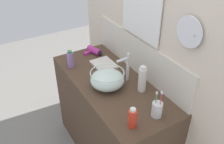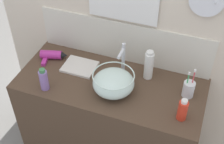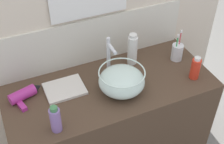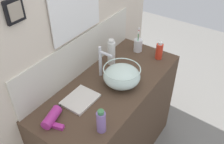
% 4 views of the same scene
% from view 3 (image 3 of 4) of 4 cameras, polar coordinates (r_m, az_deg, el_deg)
% --- Properties ---
extents(vanity_counter, '(1.23, 0.54, 0.86)m').
position_cam_3_polar(vanity_counter, '(2.13, -0.35, -11.05)').
color(vanity_counter, '#4C3828').
rests_on(vanity_counter, ground).
extents(back_panel, '(1.88, 0.10, 2.43)m').
position_cam_3_polar(back_panel, '(1.84, -4.24, 11.61)').
color(back_panel, beige).
rests_on(back_panel, ground).
extents(glass_bowl_sink, '(0.26, 0.26, 0.14)m').
position_cam_3_polar(glass_bowl_sink, '(1.74, 1.78, -1.61)').
color(glass_bowl_sink, silver).
rests_on(glass_bowl_sink, vanity_counter).
extents(faucet, '(0.02, 0.11, 0.24)m').
position_cam_3_polar(faucet, '(1.82, -0.50, 3.30)').
color(faucet, silver).
rests_on(faucet, vanity_counter).
extents(hair_drier, '(0.20, 0.16, 0.06)m').
position_cam_3_polar(hair_drier, '(1.79, -15.64, -3.93)').
color(hair_drier, '#B22D8C').
rests_on(hair_drier, vanity_counter).
extents(toothbrush_cup, '(0.07, 0.07, 0.21)m').
position_cam_3_polar(toothbrush_cup, '(2.02, 11.81, 3.62)').
color(toothbrush_cup, silver).
rests_on(toothbrush_cup, vanity_counter).
extents(spray_bottle, '(0.06, 0.06, 0.21)m').
position_cam_3_polar(spray_bottle, '(1.93, 3.76, 4.12)').
color(spray_bottle, white).
rests_on(spray_bottle, vanity_counter).
extents(soap_dispenser, '(0.06, 0.06, 0.16)m').
position_cam_3_polar(soap_dispenser, '(1.56, -10.29, -8.52)').
color(soap_dispenser, '#8C6BB2').
rests_on(soap_dispenser, vanity_counter).
extents(lotion_bottle, '(0.06, 0.06, 0.15)m').
position_cam_3_polar(lotion_bottle, '(1.89, 15.01, 0.66)').
color(lotion_bottle, red).
rests_on(lotion_bottle, vanity_counter).
extents(hand_towel, '(0.22, 0.18, 0.02)m').
position_cam_3_polar(hand_towel, '(1.81, -8.65, -3.05)').
color(hand_towel, silver).
rests_on(hand_towel, vanity_counter).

